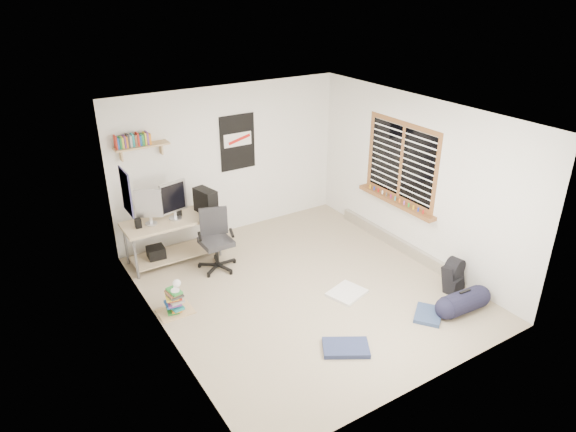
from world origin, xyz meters
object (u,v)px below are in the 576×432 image
desk (173,239)px  office_chair (216,239)px  backpack (453,278)px  duffel_bag (463,303)px  book_stack (175,302)px

desk → office_chair: size_ratio=1.55×
backpack → duffel_bag: 0.52m
desk → backpack: 4.17m
desk → duffel_bag: size_ratio=2.42×
backpack → book_stack: bearing=144.9°
desk → book_stack: size_ratio=3.63×
office_chair → duffel_bag: office_chair is taller
backpack → desk: bearing=125.1°
office_chair → backpack: 3.44m
office_chair → duffel_bag: (2.26, -2.74, -0.35)m
book_stack → office_chair: bearing=37.4°
backpack → duffel_bag: duffel_bag is taller
duffel_bag → desk: bearing=132.6°
duffel_bag → book_stack: size_ratio=1.50×
duffel_bag → book_stack: duffel_bag is taller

